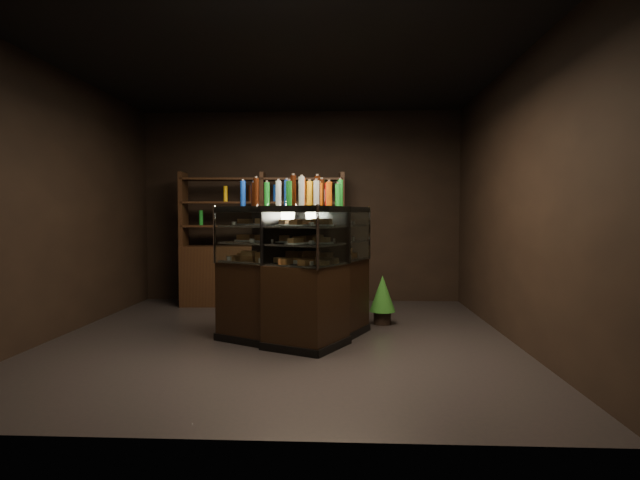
# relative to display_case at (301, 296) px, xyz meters

# --- Properties ---
(ground) EXTENTS (5.00, 5.00, 0.00)m
(ground) POSITION_rel_display_case_xyz_m (-0.22, 0.09, -0.49)
(ground) COLOR black
(ground) RESTS_ON ground
(room_shell) EXTENTS (5.02, 5.02, 3.01)m
(room_shell) POSITION_rel_display_case_xyz_m (-0.22, 0.09, 1.45)
(room_shell) COLOR black
(room_shell) RESTS_ON ground
(display_case) EXTENTS (1.73, 1.50, 1.46)m
(display_case) POSITION_rel_display_case_xyz_m (0.00, 0.00, 0.00)
(display_case) COLOR black
(display_case) RESTS_ON ground
(food_display) EXTENTS (1.33, 1.19, 0.45)m
(food_display) POSITION_rel_display_case_xyz_m (0.00, -0.00, 0.63)
(food_display) COLOR #BA7542
(food_display) RESTS_ON display_case
(bottles_top) EXTENTS (1.17, 1.05, 0.30)m
(bottles_top) POSITION_rel_display_case_xyz_m (-0.00, 0.00, 1.11)
(bottles_top) COLOR #D8590A
(bottles_top) RESTS_ON display_case
(potted_conifer) EXTENTS (0.32, 0.32, 0.69)m
(potted_conifer) POSITION_rel_display_case_xyz_m (0.95, 0.87, -0.09)
(potted_conifer) COLOR black
(potted_conifer) RESTS_ON ground
(back_shelving) EXTENTS (2.47, 0.58, 2.00)m
(back_shelving) POSITION_rel_display_case_xyz_m (-0.76, 2.14, 0.12)
(back_shelving) COLOR black
(back_shelving) RESTS_ON ground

